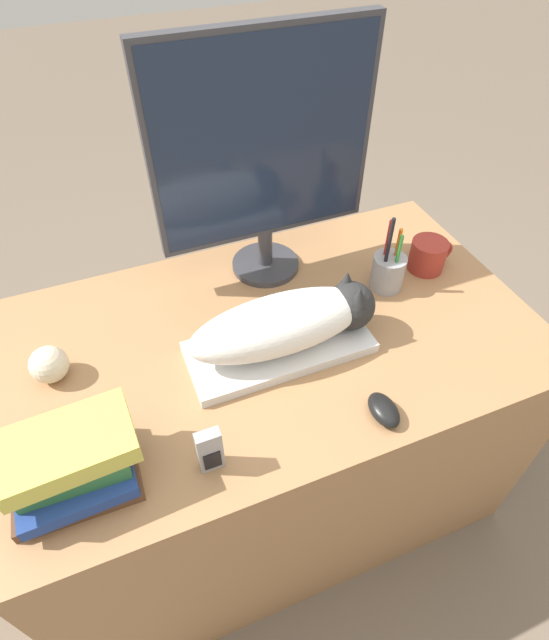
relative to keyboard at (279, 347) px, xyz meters
name	(u,v)px	position (x,y,z in m)	size (l,w,h in m)	color
ground_plane	(321,592)	(0.01, -0.31, -0.73)	(12.00, 12.00, 0.00)	#6B5B4C
desk	(274,422)	(0.01, 0.05, -0.37)	(1.21, 0.71, 0.72)	#9E7047
keyboard	(279,347)	(0.00, 0.00, 0.00)	(0.40, 0.17, 0.02)	silver
cat	(292,321)	(0.03, 0.00, 0.07)	(0.42, 0.14, 0.13)	white
monitor	(264,150)	(0.08, 0.28, 0.31)	(0.50, 0.17, 0.57)	#333338
computer_mouse	(384,410)	(0.12, -0.23, 0.00)	(0.05, 0.08, 0.03)	black
coffee_mug	(428,255)	(0.46, 0.12, 0.03)	(0.12, 0.09, 0.08)	#9E2D23
pen_cup	(388,271)	(0.33, 0.10, 0.04)	(0.08, 0.08, 0.21)	#939399
baseball	(49,364)	(-0.46, 0.11, 0.03)	(0.08, 0.08, 0.08)	beige
phone	(210,451)	(-0.22, -0.21, 0.04)	(0.04, 0.02, 0.10)	#99999E
book_stack	(72,463)	(-0.44, -0.15, 0.05)	(0.23, 0.17, 0.13)	brown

